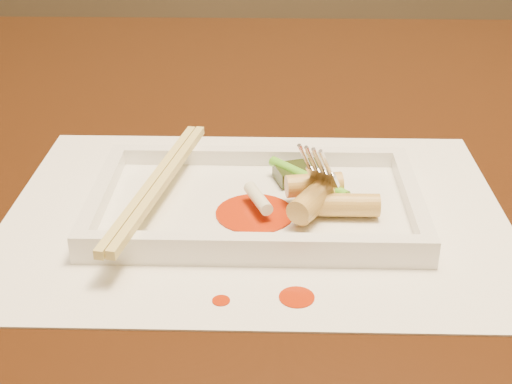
{
  "coord_description": "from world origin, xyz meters",
  "views": [
    {
      "loc": [
        -0.08,
        -0.67,
        1.04
      ],
      "look_at": [
        -0.09,
        -0.17,
        0.77
      ],
      "focal_mm": 50.0,
      "sensor_mm": 36.0,
      "label": 1
    }
  ],
  "objects_px": {
    "table": "(345,217)",
    "fork": "(347,109)",
    "plate_base": "(256,207)",
    "chopstick_a": "(153,182)",
    "placemat": "(256,212)"
  },
  "relations": [
    {
      "from": "placemat",
      "to": "plate_base",
      "type": "distance_m",
      "value": 0.0
    },
    {
      "from": "plate_base",
      "to": "chopstick_a",
      "type": "height_order",
      "value": "chopstick_a"
    },
    {
      "from": "plate_base",
      "to": "fork",
      "type": "distance_m",
      "value": 0.11
    },
    {
      "from": "plate_base",
      "to": "chopstick_a",
      "type": "relative_size",
      "value": 1.2
    },
    {
      "from": "table",
      "to": "placemat",
      "type": "height_order",
      "value": "placemat"
    },
    {
      "from": "placemat",
      "to": "fork",
      "type": "xyz_separation_m",
      "value": [
        0.07,
        0.02,
        0.08
      ]
    },
    {
      "from": "table",
      "to": "fork",
      "type": "height_order",
      "value": "fork"
    },
    {
      "from": "table",
      "to": "fork",
      "type": "relative_size",
      "value": 10.0
    },
    {
      "from": "table",
      "to": "chopstick_a",
      "type": "distance_m",
      "value": 0.28
    },
    {
      "from": "table",
      "to": "fork",
      "type": "xyz_separation_m",
      "value": [
        -0.02,
        -0.15,
        0.18
      ]
    },
    {
      "from": "chopstick_a",
      "to": "plate_base",
      "type": "bearing_deg",
      "value": 0.0
    },
    {
      "from": "fork",
      "to": "chopstick_a",
      "type": "bearing_deg",
      "value": -173.25
    },
    {
      "from": "table",
      "to": "chopstick_a",
      "type": "height_order",
      "value": "chopstick_a"
    },
    {
      "from": "placemat",
      "to": "plate_base",
      "type": "bearing_deg",
      "value": 0.0
    },
    {
      "from": "table",
      "to": "fork",
      "type": "bearing_deg",
      "value": -98.07
    }
  ]
}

